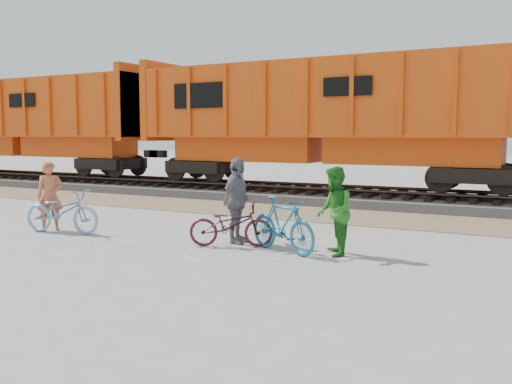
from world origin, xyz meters
TOP-DOWN VIEW (x-y plane):
  - ground at (0.00, 0.00)m, footprint 120.00×120.00m
  - gravel_strip at (0.00, 5.50)m, footprint 120.00×3.00m
  - ballast_bed at (0.00, 9.00)m, footprint 120.00×4.00m
  - track at (0.00, 9.00)m, footprint 120.00×2.60m
  - hopper_car_left at (-15.65, 9.00)m, footprint 14.00×3.13m
  - hopper_car_center at (-0.65, 9.00)m, footprint 14.00×3.13m
  - bicycle_blue at (-3.50, -0.33)m, footprint 2.07×1.05m
  - bicycle_teal at (2.04, 0.17)m, footprint 1.88×1.19m
  - bicycle_maroon at (0.85, 0.17)m, footprint 1.84×1.26m
  - person_solo at (-4.00, -0.23)m, footprint 0.68×0.74m
  - person_man at (3.04, 0.37)m, footprint 0.96×1.04m
  - person_woman at (0.75, 0.57)m, footprint 0.55×1.12m

SIDE VIEW (x-z plane):
  - ground at x=0.00m, z-range 0.00..0.00m
  - gravel_strip at x=0.00m, z-range 0.00..0.02m
  - ballast_bed at x=0.00m, z-range 0.00..0.30m
  - bicycle_maroon at x=0.85m, z-range 0.00..0.91m
  - track at x=0.00m, z-range 0.35..0.59m
  - bicycle_blue at x=-3.50m, z-range 0.00..1.04m
  - bicycle_teal at x=2.04m, z-range 0.00..1.10m
  - person_solo at x=-4.00m, z-range 0.00..1.69m
  - person_man at x=3.04m, z-range 0.00..1.72m
  - person_woman at x=0.75m, z-range 0.00..1.84m
  - hopper_car_left at x=-15.65m, z-range 0.68..5.33m
  - hopper_car_center at x=-0.65m, z-range 0.68..5.33m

